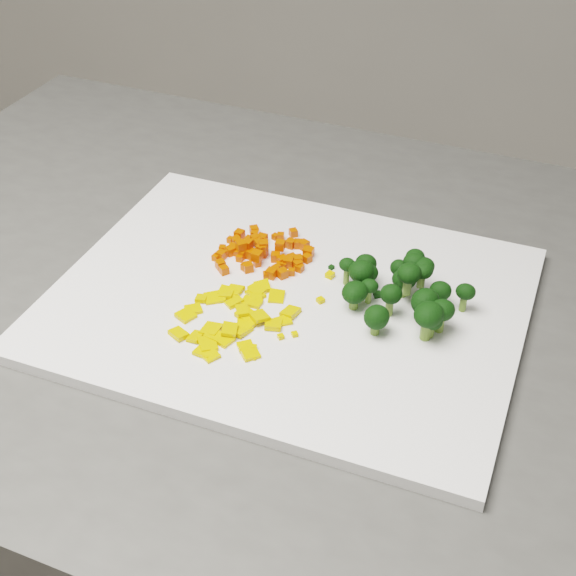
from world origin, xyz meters
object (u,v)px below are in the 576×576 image
at_px(cutting_board, 288,301).
at_px(broccoli_pile, 404,277).
at_px(carrot_pile, 263,245).
at_px(pepper_pile, 234,312).
at_px(counter_block, 277,554).

bearing_deg(cutting_board, broccoli_pile, 21.28).
relative_size(cutting_board, carrot_pile, 4.50).
xyz_separation_m(carrot_pile, pepper_pile, (0.02, -0.10, -0.01)).
distance_m(counter_block, cutting_board, 0.46).
bearing_deg(carrot_pile, cutting_board, -44.88).
bearing_deg(broccoli_pile, carrot_pile, 175.49).
xyz_separation_m(cutting_board, broccoli_pile, (0.10, 0.04, 0.03)).
relative_size(counter_block, carrot_pile, 10.38).
bearing_deg(cutting_board, counter_block, 135.59).
distance_m(cutting_board, pepper_pile, 0.06).
bearing_deg(counter_block, broccoli_pile, 4.28).
height_order(cutting_board, carrot_pile, carrot_pile).
height_order(counter_block, cutting_board, cutting_board).
bearing_deg(counter_block, cutting_board, -44.41).
bearing_deg(pepper_pile, carrot_pile, 100.98).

